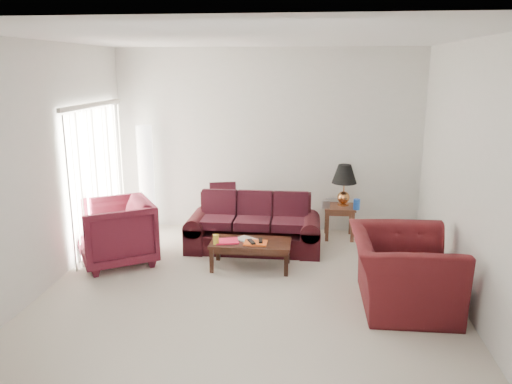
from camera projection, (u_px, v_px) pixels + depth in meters
The scene contains 19 objects.
floor at pixel (248, 291), 6.16m from camera, with size 5.00×5.00×0.00m, color beige.
blinds at pixel (98, 178), 7.41m from camera, with size 0.10×2.00×2.16m, color silver.
sofa at pixel (254, 224), 7.47m from camera, with size 1.99×0.86×0.81m, color black, non-canonical shape.
throw_pillow at pixel (223, 195), 8.09m from camera, with size 0.42×0.12×0.42m, color black.
end_table at pixel (339, 222), 8.04m from camera, with size 0.48×0.48×0.53m, color #4E251A, non-canonical shape.
table_lamp at pixel (344, 185), 7.95m from camera, with size 0.40×0.40×0.66m, color #BC723A, non-canonical shape.
clock at pixel (326, 204), 7.83m from camera, with size 0.12×0.04×0.12m, color silver.
blue_canister at pixel (357, 204), 7.76m from camera, with size 0.10×0.10×0.16m, color blue.
picture_frame at pixel (332, 199), 8.11m from camera, with size 0.13×0.02×0.16m, color silver.
floor_lamp at pixel (146, 178), 8.27m from camera, with size 0.29×0.29×1.79m, color silver, non-canonical shape.
armchair_left at pixel (116, 232), 6.94m from camera, with size 0.96×0.99×0.90m, color #47101C.
armchair_right at pixel (402, 271), 5.69m from camera, with size 1.31×1.14×0.85m, color #400E11.
coffee_table at pixel (251, 255), 6.83m from camera, with size 1.09×0.54×0.38m, color black, non-canonical shape.
magazine_red at pixel (227, 241), 6.77m from camera, with size 0.31×0.23×0.02m, color red.
magazine_white at pixel (246, 239), 6.85m from camera, with size 0.27×0.20×0.02m, color beige.
magazine_orange at pixel (256, 243), 6.71m from camera, with size 0.31×0.23×0.02m, color #DD551A.
remote_a at pixel (252, 242), 6.69m from camera, with size 0.06×0.19×0.02m, color black.
remote_b at pixel (261, 240), 6.74m from camera, with size 0.05×0.17×0.02m, color black.
yellow_glass at pixel (216, 239), 6.67m from camera, with size 0.08×0.08×0.13m, color gold.
Camera 1 is at (0.72, -5.63, 2.68)m, focal length 35.00 mm.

